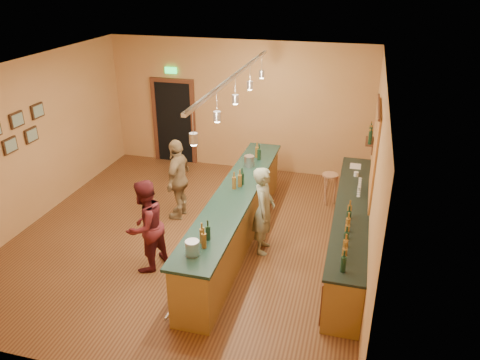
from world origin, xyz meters
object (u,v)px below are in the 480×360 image
(customer_a, at_px, (145,226))
(bar_stool, at_px, (330,180))
(back_counter, at_px, (350,229))
(customer_b, at_px, (178,179))
(tasting_bar, at_px, (236,213))
(bartender, at_px, (264,210))

(customer_a, bearing_deg, bar_stool, 156.82)
(back_counter, relative_size, bar_stool, 6.46)
(customer_b, relative_size, bar_stool, 2.38)
(tasting_bar, distance_m, bar_stool, 2.53)
(back_counter, height_order, bar_stool, back_counter)
(tasting_bar, distance_m, customer_b, 1.55)
(bartender, bearing_deg, tasting_bar, 70.05)
(bar_stool, bearing_deg, customer_b, -155.41)
(back_counter, bearing_deg, tasting_bar, -174.99)
(back_counter, height_order, tasting_bar, tasting_bar)
(back_counter, distance_m, bar_stool, 1.90)
(tasting_bar, bearing_deg, customer_b, 154.27)
(customer_a, relative_size, bar_stool, 2.31)
(back_counter, distance_m, tasting_bar, 2.08)
(bartender, height_order, customer_b, customer_b)
(back_counter, bearing_deg, customer_a, -157.65)
(customer_a, xyz_separation_m, customer_b, (-0.15, 1.84, 0.03))
(customer_b, bearing_deg, customer_a, 4.75)
(tasting_bar, relative_size, customer_a, 3.14)
(back_counter, distance_m, bartender, 1.58)
(bartender, xyz_separation_m, customer_b, (-1.93, 0.81, 0.02))
(bartender, distance_m, customer_a, 2.06)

